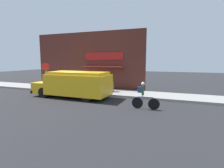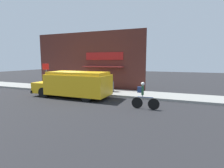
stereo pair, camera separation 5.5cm
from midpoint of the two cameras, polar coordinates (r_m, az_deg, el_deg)
The scene contains 7 objects.
ground_plane at distance 16.28m, azimuth -13.39°, elevation -3.02°, with size 70.00×70.00×0.00m, color #232326.
sidewalk at distance 17.41m, azimuth -10.75°, elevation -1.95°, with size 28.00×2.80×0.18m.
storefront at distance 18.66m, azimuth -7.83°, elevation 7.52°, with size 12.36×0.93×5.88m.
school_bus at distance 14.33m, azimuth -12.10°, elevation 0.02°, with size 6.41×2.77×2.08m.
cyclist at distance 10.90m, azimuth 10.40°, elevation -3.90°, with size 1.71×0.22×1.67m.
stop_sign_post at distance 18.73m, azimuth -20.63°, elevation 3.85°, with size 0.45×0.45×2.53m.
trash_bin at distance 15.80m, azimuth -0.32°, elevation -0.72°, with size 0.57×0.57×0.95m.
Camera 2 is at (9.28, -13.05, 2.98)m, focal length 28.00 mm.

